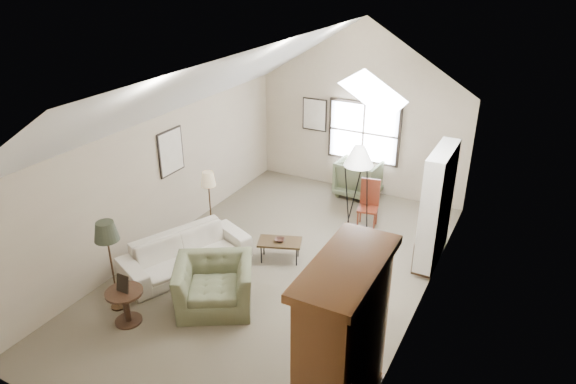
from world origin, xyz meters
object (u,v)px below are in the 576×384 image
at_px(coffee_table, 280,250).
at_px(armchair_near, 214,285).
at_px(sofa, 186,253).
at_px(armoire, 343,344).
at_px(side_chair, 368,205).
at_px(armchair_far, 360,177).
at_px(side_table, 126,307).

bearing_deg(coffee_table, armchair_near, -99.70).
bearing_deg(coffee_table, sofa, -142.36).
distance_m(armoire, sofa, 4.11).
bearing_deg(armoire, sofa, 155.15).
height_order(coffee_table, side_chair, side_chair).
xyz_separation_m(armchair_near, side_chair, (1.29, 3.63, 0.12)).
relative_size(sofa, armchair_far, 2.31).
xyz_separation_m(sofa, side_table, (0.10, -1.60, -0.05)).
xyz_separation_m(armchair_near, side_table, (-0.96, -0.97, -0.11)).
distance_m(armchair_far, side_chair, 1.57).
bearing_deg(side_chair, armchair_near, -119.71).
bearing_deg(coffee_table, armoire, -49.74).
height_order(sofa, side_chair, side_chair).
relative_size(armchair_near, coffee_table, 1.53).
xyz_separation_m(armoire, coffee_table, (-2.32, 2.74, -0.90)).
height_order(sofa, armchair_far, armchair_far).
height_order(sofa, coffee_table, sofa).
distance_m(armchair_near, side_chair, 3.85).
xyz_separation_m(armoire, side_chair, (-1.32, 4.69, -0.59)).
distance_m(armoire, side_chair, 4.91).
bearing_deg(armchair_near, armchair_far, 52.26).
relative_size(sofa, side_table, 3.99).
height_order(armchair_near, coffee_table, armchair_near).
xyz_separation_m(armchair_near, coffee_table, (0.29, 1.67, -0.19)).
bearing_deg(side_table, side_chair, 63.94).
xyz_separation_m(armoire, armchair_far, (-2.01, 6.10, -0.65)).
bearing_deg(side_chair, sofa, -138.27).
bearing_deg(armchair_far, sofa, 72.69).
bearing_deg(side_table, armoire, -1.55).
bearing_deg(armchair_far, armchair_near, 86.56).
bearing_deg(side_chair, armchair_far, 106.06).
xyz_separation_m(sofa, coffee_table, (1.35, 1.04, -0.13)).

